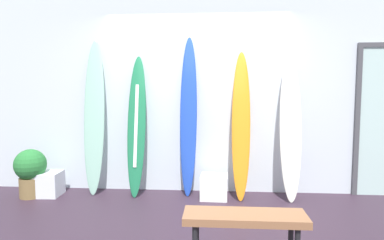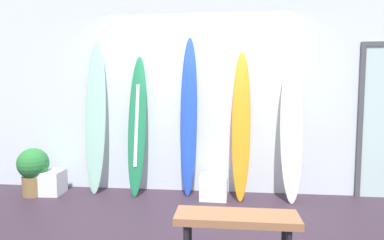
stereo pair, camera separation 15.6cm
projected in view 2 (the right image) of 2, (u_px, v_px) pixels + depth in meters
The scene contains 11 objects.
ground at pixel (188, 226), 3.57m from camera, with size 8.00×8.00×0.04m, color #322431.
wall_back at pixel (198, 93), 4.73m from camera, with size 7.20×0.20×2.80m, color silver.
surfboard_seafoam at pixel (96, 118), 4.63m from camera, with size 0.30×0.34×2.14m.
surfboard_emerald at pixel (137, 127), 4.53m from camera, with size 0.26×0.40×1.92m.
surfboard_cobalt at pixel (189, 118), 4.50m from camera, with size 0.24×0.31×2.17m.
surfboard_sunset at pixel (241, 126), 4.36m from camera, with size 0.27×0.47×1.97m.
surfboard_ivory at pixel (291, 129), 4.29m from camera, with size 0.30×0.46×1.90m.
display_block_left at pixel (51, 182), 4.60m from camera, with size 0.35×0.35×0.33m.
display_block_center at pixel (214, 187), 4.41m from camera, with size 0.37×0.37×0.31m.
potted_plant at pixel (33, 169), 4.53m from camera, with size 0.42×0.42×0.65m.
bench at pixel (237, 222), 2.61m from camera, with size 0.97×0.31×0.46m.
Camera 2 is at (0.42, -3.43, 1.44)m, focal length 30.89 mm.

